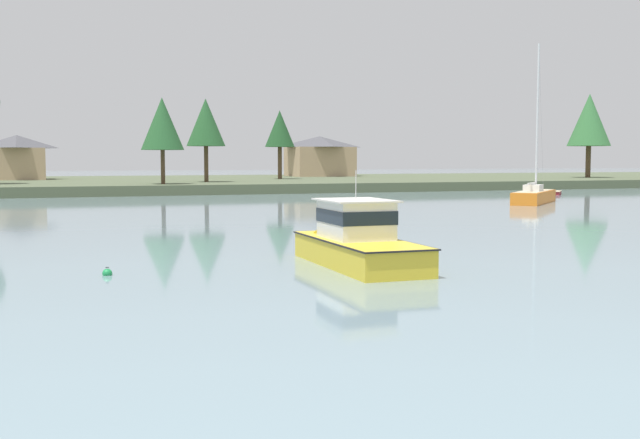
{
  "coord_description": "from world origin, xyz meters",
  "views": [
    {
      "loc": [
        -13.05,
        -7.68,
        3.97
      ],
      "look_at": [
        -0.17,
        27.79,
        0.99
      ],
      "focal_mm": 43.19,
      "sensor_mm": 36.0,
      "label": 1
    }
  ],
  "objects_px": {
    "dinghy_maroon": "(554,193)",
    "sailboat_orange": "(534,200)",
    "mooring_buoy_green": "(107,273)",
    "cruiser_yellow": "(351,248)"
  },
  "relations": [
    {
      "from": "dinghy_maroon",
      "to": "sailboat_orange",
      "type": "distance_m",
      "value": 18.05
    },
    {
      "from": "dinghy_maroon",
      "to": "sailboat_orange",
      "type": "relative_size",
      "value": 0.22
    },
    {
      "from": "dinghy_maroon",
      "to": "mooring_buoy_green",
      "type": "bearing_deg",
      "value": -139.25
    },
    {
      "from": "sailboat_orange",
      "to": "cruiser_yellow",
      "type": "relative_size",
      "value": 1.74
    },
    {
      "from": "mooring_buoy_green",
      "to": "cruiser_yellow",
      "type": "bearing_deg",
      "value": -0.07
    },
    {
      "from": "dinghy_maroon",
      "to": "sailboat_orange",
      "type": "xyz_separation_m",
      "value": [
        -12.18,
        -13.32,
        0.18
      ]
    },
    {
      "from": "mooring_buoy_green",
      "to": "dinghy_maroon",
      "type": "bearing_deg",
      "value": 40.75
    },
    {
      "from": "cruiser_yellow",
      "to": "mooring_buoy_green",
      "type": "height_order",
      "value": "cruiser_yellow"
    },
    {
      "from": "dinghy_maroon",
      "to": "mooring_buoy_green",
      "type": "relative_size",
      "value": 8.43
    },
    {
      "from": "cruiser_yellow",
      "to": "mooring_buoy_green",
      "type": "bearing_deg",
      "value": 179.93
    }
  ]
}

